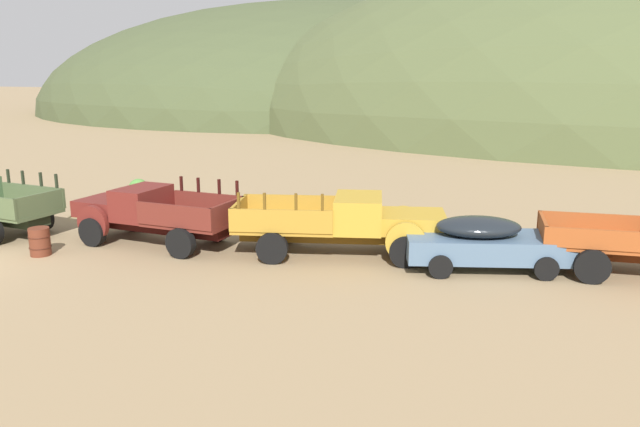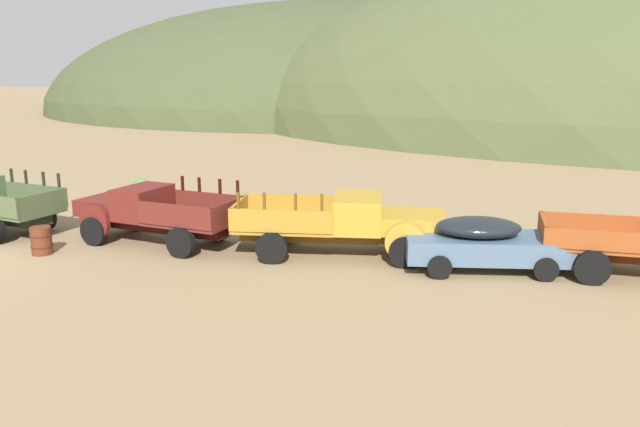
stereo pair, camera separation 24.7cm
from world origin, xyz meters
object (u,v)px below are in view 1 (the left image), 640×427
car_chalk_blue (492,242)px  oil_drum_by_truck (40,242)px  truck_oxblood (145,214)px  truck_mustard (355,224)px

car_chalk_blue → oil_drum_by_truck: bearing=177.4°
truck_oxblood → truck_mustard: size_ratio=0.85×
truck_mustard → car_chalk_blue: size_ratio=1.31×
truck_mustard → oil_drum_by_truck: (-9.37, -3.20, -0.57)m
truck_oxblood → oil_drum_by_truck: (-2.33, -2.34, -0.55)m
oil_drum_by_truck → truck_mustard: bearing=18.8°
car_chalk_blue → truck_oxblood: bearing=168.4°
truck_mustard → oil_drum_by_truck: size_ratio=7.71×
truck_oxblood → car_chalk_blue: bearing=-172.1°
truck_oxblood → oil_drum_by_truck: truck_oxblood is taller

